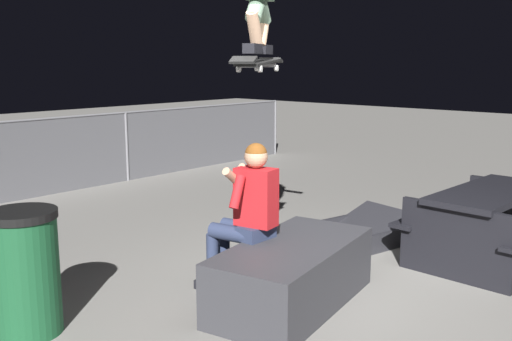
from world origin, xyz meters
TOP-DOWN VIEW (x-y plane):
  - ground_plane at (0.00, 0.00)m, footprint 40.00×40.00m
  - ledge_box_main at (-0.24, 0.13)m, footprint 1.76×1.07m
  - person_sitting_on_ledge at (-0.35, 0.57)m, footprint 0.60×0.78m
  - skateboard at (-0.18, 0.57)m, footprint 1.00×0.63m
  - kicker_ramp at (1.61, 0.62)m, footprint 1.34×1.06m
  - picnic_table_back at (1.99, -0.70)m, footprint 1.75×1.41m
  - trash_bin at (-1.99, 1.30)m, footprint 0.52×0.52m
  - fence_back at (0.00, 5.51)m, footprint 12.05×0.05m

SIDE VIEW (x-z plane):
  - ground_plane at x=0.00m, z-range 0.00..0.00m
  - kicker_ramp at x=1.61m, z-range -0.15..0.29m
  - ledge_box_main at x=-0.24m, z-range 0.00..0.53m
  - trash_bin at x=-1.99m, z-range 0.00..0.96m
  - picnic_table_back at x=1.99m, z-range 0.12..0.87m
  - fence_back at x=0.00m, z-range 0.05..1.25m
  - person_sitting_on_ledge at x=-0.35m, z-range 0.09..1.45m
  - skateboard at x=-0.18m, z-range 1.96..2.09m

